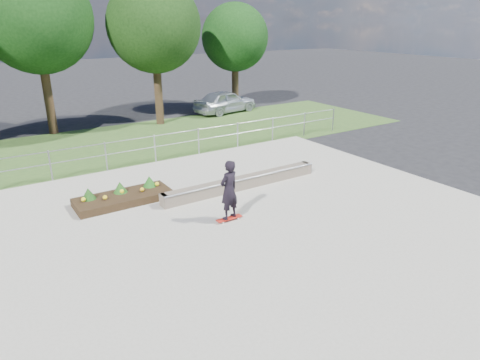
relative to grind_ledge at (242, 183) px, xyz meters
name	(u,v)px	position (x,y,z in m)	size (l,w,h in m)	color
ground	(264,235)	(-1.36, -3.11, -0.26)	(120.00, 120.00, 0.00)	black
grass_verge	(127,144)	(-1.36, 7.89, -0.25)	(30.00, 8.00, 0.02)	#2F4D1F
concrete_slab	(264,234)	(-1.36, -3.11, -0.23)	(15.00, 15.00, 0.06)	gray
fence	(155,145)	(-1.36, 4.39, 0.51)	(20.06, 0.06, 1.20)	gray
tree_mid_left	(36,18)	(-3.86, 11.89, 5.34)	(5.25, 5.25, 8.25)	#352115
tree_mid_right	(154,26)	(1.64, 10.89, 4.97)	(4.90, 4.90, 7.70)	#302013
tree_far_right	(235,38)	(7.64, 12.39, 4.21)	(4.20, 4.20, 6.60)	#342515
grind_ledge	(242,183)	(0.00, 0.00, 0.00)	(6.00, 0.44, 0.43)	brown
planter_bed	(123,196)	(-3.85, 1.12, -0.02)	(3.00, 1.20, 0.61)	black
skateboarder	(229,190)	(-1.73, -1.92, 0.74)	(0.80, 0.56, 1.83)	silver
parked_car	(225,101)	(6.36, 11.55, 0.45)	(1.69, 4.21, 1.43)	silver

